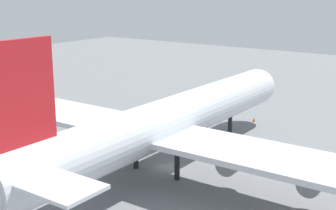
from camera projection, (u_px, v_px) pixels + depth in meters
name	position (u px, v px, depth m)	size (l,w,h in m)	color
ground_plane	(168.00, 167.00, 65.03)	(244.75, 244.75, 0.00)	slate
cargo_airplane	(167.00, 122.00, 63.24)	(61.19, 56.33, 19.66)	silver
safety_cone_nose	(254.00, 120.00, 86.80)	(0.53, 0.53, 0.76)	orange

